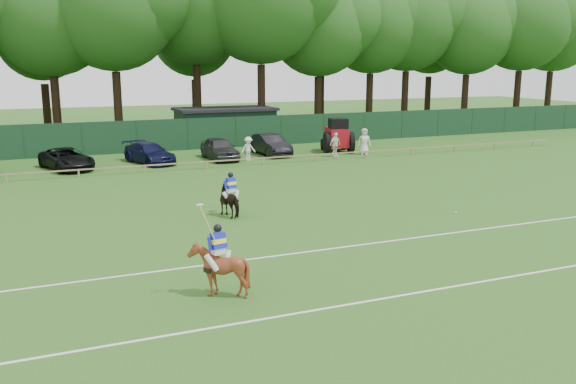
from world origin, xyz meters
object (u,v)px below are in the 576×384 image
spectator_left (248,149)px  spectator_right (364,141)px  horse_dark (231,201)px  utility_shed (225,125)px  horse_chestnut (219,269)px  polo_ball (456,212)px  sedan_navy (149,153)px  hatch_grey (220,148)px  estate_black (270,145)px  suv_black (67,159)px  spectator_mid (335,145)px  tractor (337,136)px

spectator_left → spectator_right: 9.06m
horse_dark → utility_shed: utility_shed is taller
horse_chestnut → polo_ball: bearing=-171.5°
sedan_navy → hatch_grey: bearing=-21.2°
sedan_navy → hatch_grey: size_ratio=1.04×
spectator_left → spectator_right: size_ratio=0.85×
spectator_right → polo_ball: 18.54m
sedan_navy → estate_black: estate_black is taller
estate_black → hatch_grey: bearing=-174.8°
horse_dark → suv_black: (-6.14, 15.92, -0.01)m
horse_chestnut → hatch_grey: bearing=-121.2°
horse_chestnut → spectator_left: size_ratio=0.98×
hatch_grey → utility_shed: utility_shed is taller
suv_black → spectator_mid: 18.69m
horse_dark → sedan_navy: sedan_navy is taller
spectator_left → tractor: 7.84m
spectator_mid → estate_black: bearing=125.5°
horse_chestnut → utility_shed: (10.63, 33.86, 0.71)m
spectator_right → spectator_left: bearing=-164.4°
horse_dark → tractor: 21.12m
hatch_grey → horse_chestnut: bearing=-107.9°
hatch_grey → spectator_mid: (8.20, -2.14, 0.11)m
spectator_mid → tractor: bearing=39.3°
spectator_left → utility_shed: (1.36, 9.93, 0.69)m
hatch_grey → suv_black: bearing=179.6°
horse_chestnut → suv_black: (-2.85, 25.06, -0.13)m
polo_ball → spectator_mid: bearing=81.2°
horse_chestnut → estate_black: bearing=-128.8°
spectator_right → horse_chestnut: bearing=-108.3°
tractor → spectator_right: bearing=-41.1°
spectator_right → polo_ball: bearing=-86.7°
horse_dark → utility_shed: size_ratio=0.20×
suv_black → hatch_grey: (10.38, 0.14, 0.10)m
sedan_navy → spectator_left: bearing=-31.1°
estate_black → polo_ball: 20.39m
suv_black → tractor: bearing=-17.0°
hatch_grey → spectator_left: (1.74, -1.26, 0.05)m
hatch_grey → horse_dark: bearing=-106.0°
sedan_navy → utility_shed: 11.68m
spectator_mid → polo_ball: spectator_mid is taller
hatch_grey → utility_shed: bearing=69.1°
polo_ball → sedan_navy: bearing=117.6°
spectator_left → tractor: tractor is taller
polo_ball → tractor: 20.11m
spectator_right → utility_shed: size_ratio=0.24×
spectator_mid → hatch_grey: bearing=145.3°
hatch_grey → utility_shed: (3.10, 8.66, 0.74)m
suv_black → utility_shed: size_ratio=0.59×
horse_chestnut → polo_ball: horse_chestnut is taller
polo_ball → tractor: size_ratio=0.03×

